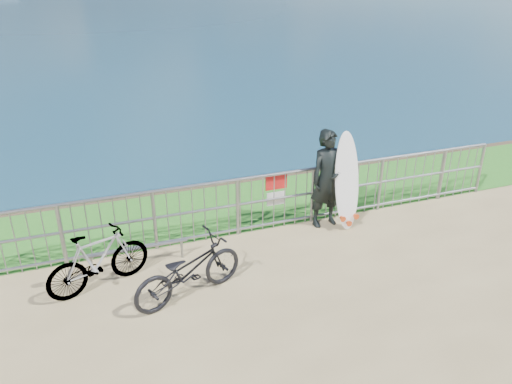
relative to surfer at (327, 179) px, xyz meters
name	(u,v)px	position (x,y,z in m)	size (l,w,h in m)	color
grass_strip	(244,205)	(-1.20, 1.28, -0.93)	(120.00, 120.00, 0.00)	#226C1D
railing	(264,202)	(-1.18, 0.18, -0.36)	(10.06, 0.10, 1.13)	gray
surfer	(327,179)	(0.00, 0.00, 0.00)	(0.69, 0.45, 1.89)	black
surfboard	(347,185)	(0.31, -0.20, -0.09)	(0.50, 0.45, 1.85)	white
bicycle_near	(188,270)	(-2.97, -1.38, -0.47)	(0.62, 1.79, 0.94)	black
bicycle_far	(98,260)	(-4.20, -0.67, -0.45)	(0.46, 1.63, 0.98)	black
bike_rack	(137,250)	(-3.58, -0.25, -0.66)	(1.67, 0.05, 0.35)	gray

